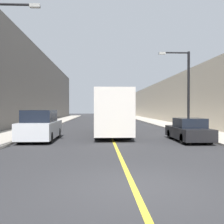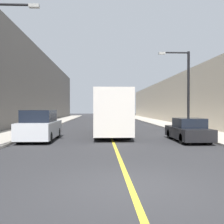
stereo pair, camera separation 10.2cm
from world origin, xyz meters
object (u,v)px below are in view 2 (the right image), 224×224
Objects in this scene: bus at (111,112)px; parked_suv_left at (40,126)px; car_right_near at (188,131)px; street_lamp_right at (185,86)px.

parked_suv_left is (-4.67, -3.57, -0.88)m from bus.
car_right_near is (9.30, -0.87, -0.24)m from parked_suv_left.
street_lamp_right is at bearing -2.55° from bus.
car_right_near is at bearing -43.75° from bus.
bus is 6.52m from car_right_near.
street_lamp_right reaches higher than bus.
street_lamp_right is (1.20, 4.18, 3.15)m from car_right_near.
parked_suv_left is 0.77× the size of street_lamp_right.
bus reaches higher than parked_suv_left.
street_lamp_right is (5.84, -0.26, 2.03)m from bus.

